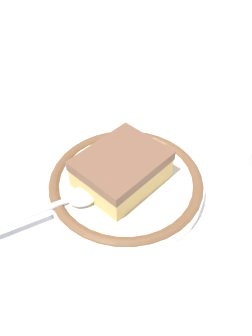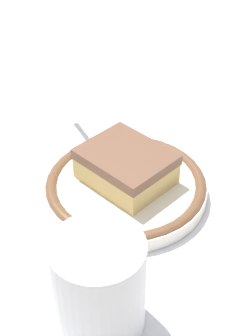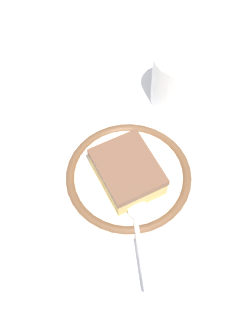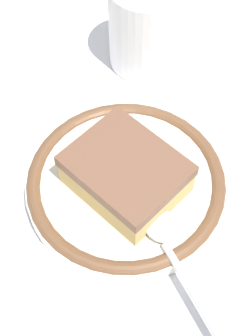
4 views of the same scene
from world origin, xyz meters
TOP-DOWN VIEW (x-y plane):
  - ground_plane at (0.00, 0.00)m, footprint 2.40×2.40m
  - placemat at (0.00, 0.00)m, footprint 0.45×0.43m
  - plate at (0.01, 0.02)m, footprint 0.18×0.18m
  - cake_slice at (0.02, 0.02)m, footprint 0.11×0.12m
  - spoon at (0.00, 0.09)m, footprint 0.04×0.13m
  - cup at (-0.05, -0.13)m, footprint 0.07×0.07m
  - napkin at (0.14, -0.11)m, footprint 0.15×0.16m

SIDE VIEW (x-z plane):
  - ground_plane at x=0.00m, z-range 0.00..0.00m
  - placemat at x=0.00m, z-range 0.00..0.00m
  - napkin at x=0.14m, z-range 0.00..0.00m
  - plate at x=0.01m, z-range 0.00..0.02m
  - spoon at x=0.00m, z-range 0.02..0.03m
  - cake_slice at x=0.02m, z-range 0.02..0.05m
  - cup at x=-0.05m, z-range 0.00..0.09m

